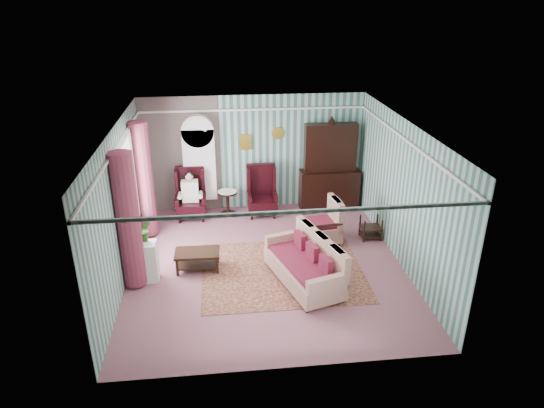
{
  "coord_description": "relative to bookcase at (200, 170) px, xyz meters",
  "views": [
    {
      "loc": [
        -0.84,
        -8.58,
        5.17
      ],
      "look_at": [
        0.19,
        0.6,
        1.09
      ],
      "focal_mm": 32.0,
      "sensor_mm": 36.0,
      "label": 1
    }
  ],
  "objects": [
    {
      "name": "plant_stand",
      "position": [
        -1.05,
        -3.14,
        -0.72
      ],
      "size": [
        0.55,
        0.35,
        0.8
      ],
      "primitive_type": "cube",
      "color": "silver",
      "rests_on": "floor"
    },
    {
      "name": "potted_plant_b",
      "position": [
        -0.97,
        -3.03,
        -0.1
      ],
      "size": [
        0.27,
        0.24,
        0.44
      ],
      "primitive_type": "imported",
      "rotation": [
        0.0,
        0.0,
        0.2
      ],
      "color": "#1F531A",
      "rests_on": "plant_stand"
    },
    {
      "name": "dresser_hutch",
      "position": [
        3.25,
        -0.12,
        0.06
      ],
      "size": [
        1.5,
        0.56,
        2.36
      ],
      "primitive_type": "cube",
      "color": "black",
      "rests_on": "floor"
    },
    {
      "name": "potted_plant_a",
      "position": [
        -1.14,
        -3.23,
        -0.1
      ],
      "size": [
        0.43,
        0.38,
        0.45
      ],
      "primitive_type": "imported",
      "rotation": [
        0.0,
        0.0,
        0.09
      ],
      "color": "#23591C",
      "rests_on": "plant_stand"
    },
    {
      "name": "floral_armchair",
      "position": [
        2.67,
        -1.99,
        -0.69
      ],
      "size": [
        0.95,
        0.94,
        0.86
      ],
      "primitive_type": "cube",
      "rotation": [
        0.0,
        0.0,
        1.7
      ],
      "color": "beige",
      "rests_on": "floor"
    },
    {
      "name": "room_shell",
      "position": [
        0.73,
        -2.66,
        0.89
      ],
      "size": [
        5.53,
        6.02,
        2.91
      ],
      "color": "#3B6C63",
      "rests_on": "ground"
    },
    {
      "name": "wingback_right",
      "position": [
        1.5,
        -0.39,
        -0.5
      ],
      "size": [
        0.76,
        0.8,
        1.25
      ],
      "primitive_type": "cube",
      "color": "black",
      "rests_on": "floor"
    },
    {
      "name": "coffee_table",
      "position": [
        -0.03,
        -2.86,
        -0.92
      ],
      "size": [
        0.91,
        0.55,
        0.4
      ],
      "primitive_type": "cube",
      "rotation": [
        0.0,
        0.0,
        -0.03
      ],
      "color": "black",
      "rests_on": "floor"
    },
    {
      "name": "potted_plant_c",
      "position": [
        -1.14,
        -3.07,
        -0.11
      ],
      "size": [
        0.28,
        0.28,
        0.42
      ],
      "primitive_type": "imported",
      "rotation": [
        0.0,
        0.0,
        -0.21
      ],
      "color": "#26591C",
      "rests_on": "plant_stand"
    },
    {
      "name": "nest_table",
      "position": [
        3.82,
        -1.94,
        -0.85
      ],
      "size": [
        0.45,
        0.38,
        0.54
      ],
      "primitive_type": "cube",
      "color": "black",
      "rests_on": "floor"
    },
    {
      "name": "round_side_table",
      "position": [
        0.65,
        -0.24,
        -0.82
      ],
      "size": [
        0.5,
        0.5,
        0.6
      ],
      "primitive_type": "cylinder",
      "color": "black",
      "rests_on": "floor"
    },
    {
      "name": "sofa",
      "position": [
        2.0,
        -3.59,
        -0.66
      ],
      "size": [
        1.54,
        2.15,
        0.91
      ],
      "primitive_type": "cube",
      "rotation": [
        0.0,
        0.0,
        1.87
      ],
      "color": "#BBAD91",
      "rests_on": "floor"
    },
    {
      "name": "rug",
      "position": [
        1.65,
        -3.14,
        -1.11
      ],
      "size": [
        3.2,
        2.6,
        0.01
      ],
      "primitive_type": "cube",
      "color": "#4D1A19",
      "rests_on": "floor"
    },
    {
      "name": "wingback_left",
      "position": [
        -0.25,
        -0.39,
        -0.5
      ],
      "size": [
        0.76,
        0.8,
        1.25
      ],
      "primitive_type": "cube",
      "color": "black",
      "rests_on": "floor"
    },
    {
      "name": "floor",
      "position": [
        1.35,
        -2.84,
        -1.12
      ],
      "size": [
        6.0,
        6.0,
        0.0
      ],
      "primitive_type": "plane",
      "color": "#955666",
      "rests_on": "ground"
    },
    {
      "name": "seated_woman",
      "position": [
        -0.25,
        -0.39,
        -0.53
      ],
      "size": [
        0.44,
        0.4,
        1.18
      ],
      "primitive_type": null,
      "color": "beige",
      "rests_on": "floor"
    },
    {
      "name": "bookcase",
      "position": [
        0.0,
        0.0,
        0.0
      ],
      "size": [
        0.8,
        0.28,
        2.24
      ],
      "primitive_type": "cube",
      "color": "white",
      "rests_on": "floor"
    }
  ]
}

